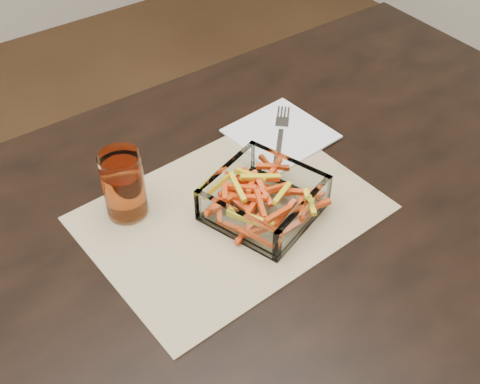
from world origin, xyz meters
name	(u,v)px	position (x,y,z in m)	size (l,w,h in m)	color
dining_table	(225,282)	(0.00, 0.00, 0.66)	(1.60, 0.90, 0.75)	black
placemat	(232,213)	(0.05, 0.05, 0.75)	(0.45, 0.33, 0.00)	tan
glass_bowl	(264,200)	(0.09, 0.02, 0.78)	(0.20, 0.20, 0.06)	white
tumbler	(124,187)	(-0.09, 0.15, 0.81)	(0.07, 0.07, 0.12)	white
napkin	(281,134)	(0.24, 0.17, 0.76)	(0.16, 0.16, 0.00)	white
fork	(281,133)	(0.24, 0.17, 0.76)	(0.13, 0.14, 0.00)	silver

